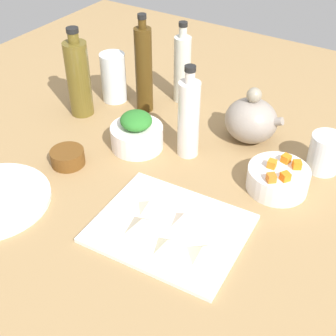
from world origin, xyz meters
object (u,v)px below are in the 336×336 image
object	(u,v)px
bowl_greens	(137,137)
drinking_glass_0	(325,153)
bottle_3	(144,69)
cutting_board	(170,228)
bowl_small_side	(68,157)
bottle_1	(182,68)
bowl_carrots	(278,179)
drinking_glass_2	(114,77)
bottle_2	(189,118)
teapot	(251,120)
bottle_0	(78,78)

from	to	relation	value
bowl_greens	drinking_glass_0	distance (cm)	45.24
bottle_3	cutting_board	bearing A→B (deg)	-49.34
bowl_small_side	bottle_1	distance (cm)	42.80
bowl_carrots	bottle_3	xyz separation A→B (cm)	(-44.98, 12.82, 9.64)
bowl_carrots	drinking_glass_0	distance (cm)	14.11
bowl_greens	drinking_glass_2	xyz separation A→B (cm)	(-19.73, 16.35, 4.16)
cutting_board	drinking_glass_2	size ratio (longest dim) A/B	2.10
bottle_2	bottle_3	bearing A→B (deg)	150.54
bottle_1	bowl_carrots	bearing A→B (deg)	-30.62
bowl_carrots	teapot	size ratio (longest dim) A/B	0.91
bottle_2	bottle_3	distance (cm)	24.44
cutting_board	bottle_1	world-z (taller)	bottle_1
bowl_carrots	bottle_2	world-z (taller)	bottle_2
cutting_board	drinking_glass_0	distance (cm)	41.74
bowl_small_side	teapot	distance (cm)	46.40
bowl_greens	cutting_board	bearing A→B (deg)	-42.15
cutting_board	bowl_small_side	bearing A→B (deg)	169.87
bottle_2	bottle_3	xyz separation A→B (cm)	(-21.21, 11.98, 2.08)
bowl_greens	bottle_1	distance (cm)	27.76
bowl_greens	teapot	bearing A→B (deg)	39.05
drinking_glass_2	bowl_carrots	bearing A→B (deg)	-12.91
bottle_0	bottle_1	bearing A→B (deg)	47.30
bottle_2	drinking_glass_2	xyz separation A→B (cm)	(-31.92, 11.92, -3.14)
bottle_0	drinking_glass_0	xyz separation A→B (cm)	(64.95, 10.74, -6.21)
drinking_glass_0	drinking_glass_2	distance (cm)	62.04
bottle_2	bottle_1	bearing A→B (deg)	124.38
teapot	bowl_carrots	bearing A→B (deg)	-47.40
cutting_board	bottle_2	bearing A→B (deg)	112.93
bowl_carrots	bowl_greens	bearing A→B (deg)	-174.31
bottle_1	drinking_glass_2	bearing A→B (deg)	-148.38
bowl_greens	bowl_carrots	xyz separation A→B (cm)	(35.96, 3.58, -0.26)
bowl_carrots	drinking_glass_0	xyz separation A→B (cm)	(6.30, 12.48, 1.97)
bottle_3	bottle_2	bearing A→B (deg)	-29.46
cutting_board	bowl_small_side	xyz separation A→B (cm)	(-32.64, 5.83, 1.39)
bowl_greens	bowl_small_side	size ratio (longest dim) A/B	1.62
bowl_carrots	drinking_glass_0	world-z (taller)	drinking_glass_0
bottle_3	drinking_glass_0	size ratio (longest dim) A/B	2.96
cutting_board	bottle_3	world-z (taller)	bottle_3
bowl_carrots	drinking_glass_2	world-z (taller)	drinking_glass_2
teapot	drinking_glass_0	bearing A→B (deg)	-6.30
bowl_carrots	bottle_0	world-z (taller)	bottle_0
bottle_2	drinking_glass_2	world-z (taller)	bottle_2
bottle_2	bowl_small_side	bearing A→B (deg)	-138.91
cutting_board	bottle_0	xyz separation A→B (cm)	(-45.49, 25.94, 10.33)
teapot	bottle_3	world-z (taller)	bottle_3
bowl_small_side	bowl_carrots	bearing A→B (deg)	21.86
bottle_0	bottle_2	xyz separation A→B (cm)	(34.89, -0.89, -0.61)
cutting_board	drinking_glass_0	xyz separation A→B (cm)	(19.47, 36.69, 4.12)
teapot	bottle_2	bearing A→B (deg)	-126.68
bottle_0	drinking_glass_2	distance (cm)	12.03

